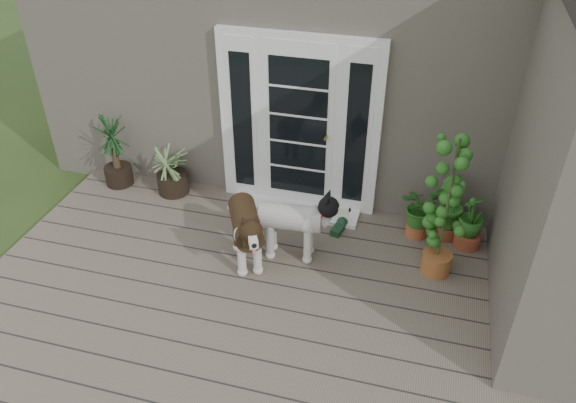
# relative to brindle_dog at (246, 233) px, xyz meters

# --- Properties ---
(deck) EXTENTS (6.20, 4.60, 0.12)m
(deck) POSITION_rel_brindle_dog_xyz_m (0.45, -0.94, -0.45)
(deck) COLOR #6B5B4C
(deck) RESTS_ON ground
(house_main) EXTENTS (7.40, 4.00, 3.10)m
(house_main) POSITION_rel_brindle_dog_xyz_m (0.45, 3.31, 1.04)
(house_main) COLOR #665E54
(house_main) RESTS_ON ground
(door_unit) EXTENTS (1.90, 0.14, 2.15)m
(door_unit) POSITION_rel_brindle_dog_xyz_m (0.25, 1.26, 0.69)
(door_unit) COLOR white
(door_unit) RESTS_ON deck
(door_step) EXTENTS (1.60, 0.40, 0.05)m
(door_step) POSITION_rel_brindle_dog_xyz_m (0.25, 1.06, -0.36)
(door_step) COLOR white
(door_step) RESTS_ON deck
(brindle_dog) EXTENTS (0.78, 1.01, 0.78)m
(brindle_dog) POSITION_rel_brindle_dog_xyz_m (0.00, 0.00, 0.00)
(brindle_dog) COLOR #3F2A16
(brindle_dog) RESTS_ON deck
(white_dog) EXTENTS (0.93, 0.46, 0.75)m
(white_dog) POSITION_rel_brindle_dog_xyz_m (0.43, 0.22, -0.01)
(white_dog) COLOR silver
(white_dog) RESTS_ON deck
(spider_plant) EXTENTS (0.86, 0.86, 0.71)m
(spider_plant) POSITION_rel_brindle_dog_xyz_m (-1.36, 1.06, -0.04)
(spider_plant) COLOR #8DAF6C
(spider_plant) RESTS_ON deck
(yucca) EXTENTS (0.74, 0.74, 0.98)m
(yucca) POSITION_rel_brindle_dog_xyz_m (-2.14, 1.06, 0.10)
(yucca) COLOR black
(yucca) RESTS_ON deck
(herb_a) EXTENTS (0.63, 0.63, 0.57)m
(herb_a) POSITION_rel_brindle_dog_xyz_m (1.74, 0.96, -0.10)
(herb_a) COLOR #295B1A
(herb_a) RESTS_ON deck
(herb_b) EXTENTS (0.51, 0.51, 0.55)m
(herb_b) POSITION_rel_brindle_dog_xyz_m (2.06, 1.02, -0.12)
(herb_b) COLOR #1B4C15
(herb_b) RESTS_ON deck
(herb_c) EXTENTS (0.48, 0.48, 0.53)m
(herb_c) POSITION_rel_brindle_dog_xyz_m (2.31, 0.92, -0.12)
(herb_c) COLOR #265819
(herb_c) RESTS_ON deck
(sapling) EXTENTS (0.64, 0.64, 1.66)m
(sapling) POSITION_rel_brindle_dog_xyz_m (1.99, 0.37, 0.44)
(sapling) COLOR #164D1A
(sapling) RESTS_ON deck
(clog_left) EXTENTS (0.22, 0.35, 0.10)m
(clog_left) POSITION_rel_brindle_dog_xyz_m (0.86, 0.80, -0.34)
(clog_left) COLOR #15351D
(clog_left) RESTS_ON deck
(clog_right) EXTENTS (0.26, 0.28, 0.08)m
(clog_right) POSITION_rel_brindle_dog_xyz_m (0.53, 0.83, -0.35)
(clog_right) COLOR #16381D
(clog_right) RESTS_ON deck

